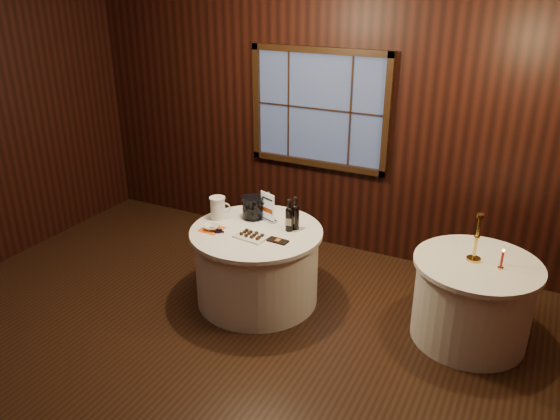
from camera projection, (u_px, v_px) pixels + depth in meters
The scene contains 16 objects.
ground at pixel (201, 355), 4.71m from camera, with size 6.00×6.00×0.00m, color black.
back_wall at pixel (319, 118), 6.14m from camera, with size 6.00×0.10×3.00m.
main_table at pixel (257, 265), 5.38m from camera, with size 1.28×1.28×0.77m.
side_table at pixel (472, 300), 4.79m from camera, with size 1.08×1.08×0.77m.
sign_stand at pixel (268, 211), 5.38m from camera, with size 0.18×0.14×0.31m.
port_bottle_left at pixel (289, 217), 5.17m from camera, with size 0.08×0.08×0.32m.
port_bottle_right at pixel (295, 215), 5.20m from camera, with size 0.08×0.09×0.33m.
ice_bucket at pixel (253, 207), 5.43m from camera, with size 0.22×0.22×0.23m.
chocolate_plate at pixel (251, 236), 5.07m from camera, with size 0.33×0.24×0.04m.
chocolate_box at pixel (278, 241), 5.00m from camera, with size 0.19×0.10×0.02m, color black.
grape_bunch at pixel (219, 231), 5.16m from camera, with size 0.15×0.08×0.03m.
glass_pitcher at pixel (218, 208), 5.43m from camera, with size 0.21×0.16×0.23m.
orange_napkin at pixel (212, 229), 5.24m from camera, with size 0.20×0.20×0.00m, color #E75813.
cracker_bowl at pixel (212, 227), 5.23m from camera, with size 0.15×0.15×0.04m, color white.
brass_candlestick at pixel (476, 244), 4.61m from camera, with size 0.12×0.12×0.43m.
red_candle at pixel (502, 261), 4.51m from camera, with size 0.05×0.05×0.18m.
Camera 1 is at (2.35, -3.11, 3.01)m, focal length 35.00 mm.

